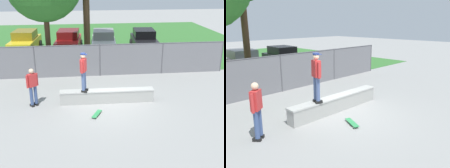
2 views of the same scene
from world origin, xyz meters
TOP-DOWN VIEW (x-y plane):
  - ground_plane at (0.00, 0.00)m, footprint 80.00×80.00m
  - grass_strip at (0.00, 14.84)m, footprint 27.28×20.00m
  - concrete_ledge at (0.03, 0.57)m, footprint 4.47×0.54m
  - skateboarder at (-1.05, 0.50)m, footprint 0.37×0.58m
  - skateboard at (-0.55, -0.79)m, footprint 0.51×0.81m
  - chainlink_fence at (0.00, 4.54)m, footprint 15.35×0.07m
  - car_yellow at (-5.47, 11.23)m, footprint 2.26×4.32m
  - car_red at (-2.04, 11.04)m, footprint 2.26×4.32m
  - car_white at (0.76, 10.72)m, footprint 2.26×4.32m
  - car_black at (4.05, 10.68)m, footprint 2.26×4.32m
  - bystander at (-3.38, 0.52)m, footprint 0.48×0.44m

SIDE VIEW (x-z plane):
  - ground_plane at x=0.00m, z-range 0.00..0.00m
  - grass_strip at x=0.00m, z-range 0.00..0.02m
  - skateboard at x=-0.55m, z-range 0.03..0.12m
  - concrete_ledge at x=0.03m, z-range 0.00..0.63m
  - car_yellow at x=-5.47m, z-range 0.01..1.67m
  - car_red at x=-2.04m, z-range 0.01..1.67m
  - car_white at x=0.76m, z-range 0.01..1.67m
  - car_black at x=4.05m, z-range 0.01..1.67m
  - bystander at x=-3.38m, z-range 0.10..1.92m
  - chainlink_fence at x=0.00m, z-range 0.08..2.02m
  - skateboarder at x=-1.05m, z-range 0.74..2.58m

